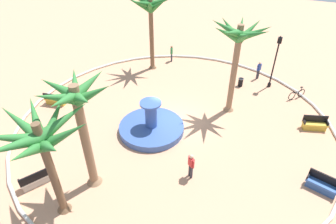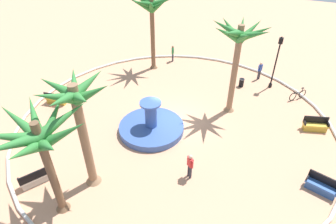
% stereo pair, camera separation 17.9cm
% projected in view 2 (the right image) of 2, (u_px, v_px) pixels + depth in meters
% --- Properties ---
extents(ground_plane, '(80.00, 80.00, 0.00)m').
position_uv_depth(ground_plane, '(175.00, 121.00, 20.15)').
color(ground_plane, tan).
extents(plaza_curb, '(21.87, 21.87, 0.20)m').
position_uv_depth(plaza_curb, '(175.00, 120.00, 20.09)').
color(plaza_curb, silver).
rests_on(plaza_curb, ground).
extents(fountain, '(4.37, 4.37, 2.31)m').
position_uv_depth(fountain, '(151.00, 127.00, 19.06)').
color(fountain, '#38569E').
rests_on(fountain, ground).
extents(palm_tree_near_fountain, '(4.34, 4.37, 6.78)m').
position_uv_depth(palm_tree_near_fountain, '(151.00, 9.00, 23.75)').
color(palm_tree_near_fountain, brown).
rests_on(palm_tree_near_fountain, ground).
extents(palm_tree_by_curb, '(4.00, 3.94, 6.73)m').
position_uv_depth(palm_tree_by_curb, '(239.00, 42.00, 18.11)').
color(palm_tree_by_curb, '#8E6B4C').
rests_on(palm_tree_by_curb, ground).
extents(palm_tree_mid_plaza, '(4.43, 4.55, 5.70)m').
position_uv_depth(palm_tree_mid_plaza, '(39.00, 139.00, 11.59)').
color(palm_tree_mid_plaza, brown).
rests_on(palm_tree_mid_plaza, ground).
extents(palm_tree_far_side, '(3.45, 3.56, 6.41)m').
position_uv_depth(palm_tree_far_side, '(77.00, 110.00, 12.83)').
color(palm_tree_far_side, '#8E6B4C').
rests_on(palm_tree_far_side, ground).
extents(bench_east, '(1.68, 0.98, 1.00)m').
position_uv_depth(bench_east, '(315.00, 126.00, 19.10)').
color(bench_east, gold).
rests_on(bench_east, ground).
extents(bench_west, '(1.67, 0.89, 1.00)m').
position_uv_depth(bench_west, '(321.00, 187.00, 14.89)').
color(bench_west, '#335BA8').
rests_on(bench_west, ground).
extents(bench_north, '(1.22, 1.64, 1.00)m').
position_uv_depth(bench_north, '(35.00, 179.00, 15.33)').
color(bench_north, beige).
rests_on(bench_north, ground).
extents(bench_southeast, '(1.67, 0.79, 1.00)m').
position_uv_depth(bench_southeast, '(56.00, 100.00, 21.76)').
color(bench_southeast, gold).
rests_on(bench_southeast, ground).
extents(lamppost, '(0.32, 0.32, 4.47)m').
position_uv_depth(lamppost, '(277.00, 59.00, 22.49)').
color(lamppost, black).
rests_on(lamppost, ground).
extents(trash_bin, '(0.46, 0.46, 0.73)m').
position_uv_depth(trash_bin, '(241.00, 82.00, 23.86)').
color(trash_bin, black).
rests_on(trash_bin, ground).
extents(bicycle_red_frame, '(1.16, 1.35, 0.94)m').
position_uv_depth(bicycle_red_frame, '(298.00, 95.00, 22.25)').
color(bicycle_red_frame, black).
rests_on(bicycle_red_frame, ground).
extents(person_cyclist_helmet, '(0.33, 0.48, 1.64)m').
position_uv_depth(person_cyclist_helmet, '(260.00, 70.00, 24.59)').
color(person_cyclist_helmet, '#33333D').
rests_on(person_cyclist_helmet, ground).
extents(person_cyclist_photo, '(0.29, 0.51, 1.61)m').
position_uv_depth(person_cyclist_photo, '(173.00, 53.00, 27.60)').
color(person_cyclist_photo, '#33333D').
rests_on(person_cyclist_photo, ground).
extents(person_pedestrian_stroll, '(0.45, 0.36, 1.66)m').
position_uv_depth(person_pedestrian_stroll, '(190.00, 165.00, 15.37)').
color(person_pedestrian_stroll, '#33333D').
rests_on(person_pedestrian_stroll, ground).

